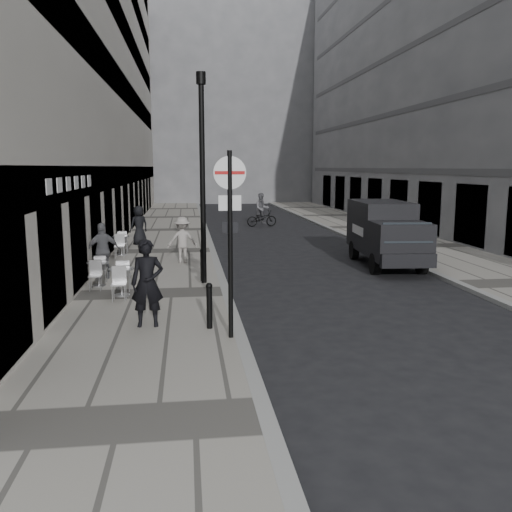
{
  "coord_description": "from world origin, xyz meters",
  "views": [
    {
      "loc": [
        -1.04,
        -4.3,
        3.52
      ],
      "look_at": [
        0.6,
        8.46,
        1.4
      ],
      "focal_mm": 38.0,
      "sensor_mm": 36.0,
      "label": 1
    }
  ],
  "objects_px": {
    "walking_man": "(147,283)",
    "lamppost": "(202,169)",
    "cyclist": "(262,214)",
    "panel_van": "(385,230)",
    "sign_post": "(230,220)"
  },
  "relations": [
    {
      "from": "walking_man",
      "to": "sign_post",
      "type": "distance_m",
      "value": 2.45
    },
    {
      "from": "lamppost",
      "to": "cyclist",
      "type": "height_order",
      "value": "lamppost"
    },
    {
      "from": "cyclist",
      "to": "walking_man",
      "type": "bearing_deg",
      "value": -116.19
    },
    {
      "from": "walking_man",
      "to": "panel_van",
      "type": "distance_m",
      "value": 10.57
    },
    {
      "from": "walking_man",
      "to": "panel_van",
      "type": "height_order",
      "value": "panel_van"
    },
    {
      "from": "sign_post",
      "to": "panel_van",
      "type": "bearing_deg",
      "value": 48.59
    },
    {
      "from": "lamppost",
      "to": "panel_van",
      "type": "bearing_deg",
      "value": 22.25
    },
    {
      "from": "sign_post",
      "to": "lamppost",
      "type": "distance_m",
      "value": 5.43
    },
    {
      "from": "sign_post",
      "to": "lamppost",
      "type": "xyz_separation_m",
      "value": [
        -0.36,
        5.33,
        0.98
      ]
    },
    {
      "from": "panel_van",
      "to": "cyclist",
      "type": "height_order",
      "value": "panel_van"
    },
    {
      "from": "walking_man",
      "to": "panel_van",
      "type": "bearing_deg",
      "value": 41.97
    },
    {
      "from": "lamppost",
      "to": "panel_van",
      "type": "height_order",
      "value": "lamppost"
    },
    {
      "from": "walking_man",
      "to": "cyclist",
      "type": "relative_size",
      "value": 0.96
    },
    {
      "from": "walking_man",
      "to": "lamppost",
      "type": "bearing_deg",
      "value": 73.19
    },
    {
      "from": "lamppost",
      "to": "cyclist",
      "type": "xyz_separation_m",
      "value": [
        3.97,
        16.09,
        -2.7
      ]
    }
  ]
}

